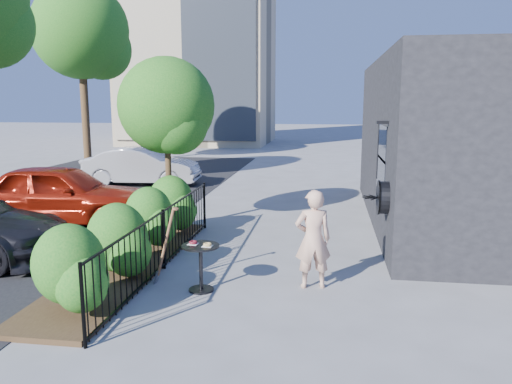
% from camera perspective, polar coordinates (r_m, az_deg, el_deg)
% --- Properties ---
extents(ground, '(120.00, 120.00, 0.00)m').
position_cam_1_polar(ground, '(8.94, -1.15, -9.20)').
color(ground, gray).
rests_on(ground, ground).
extents(shop_building, '(6.22, 9.00, 4.00)m').
position_cam_1_polar(shop_building, '(13.49, 26.12, 5.06)').
color(shop_building, black).
rests_on(shop_building, ground).
extents(fence, '(0.05, 6.05, 1.10)m').
position_cam_1_polar(fence, '(9.13, -10.52, -5.27)').
color(fence, black).
rests_on(fence, ground).
extents(planting_bed, '(1.30, 6.00, 0.08)m').
position_cam_1_polar(planting_bed, '(9.52, -14.45, -8.05)').
color(planting_bed, '#382616').
rests_on(planting_bed, ground).
extents(shrubs, '(1.10, 5.60, 1.24)m').
position_cam_1_polar(shrubs, '(9.39, -13.83, -4.08)').
color(shrubs, '#155F19').
rests_on(shrubs, ground).
extents(patio_tree, '(2.20, 2.20, 3.94)m').
position_cam_1_polar(patio_tree, '(11.66, -9.95, 9.05)').
color(patio_tree, '#3F2B19').
rests_on(patio_tree, ground).
extents(street_tree_far, '(4.40, 4.40, 8.28)m').
position_cam_1_polar(street_tree_far, '(25.16, -19.32, 16.41)').
color(street_tree_far, '#3F2B19').
rests_on(street_tree_far, ground).
extents(cafe_table, '(0.60, 0.60, 0.81)m').
position_cam_1_polar(cafe_table, '(8.02, -6.33, -7.64)').
color(cafe_table, black).
rests_on(cafe_table, ground).
extents(woman, '(0.66, 0.51, 1.62)m').
position_cam_1_polar(woman, '(8.08, 6.53, -5.38)').
color(woman, '#D3A288').
rests_on(woman, ground).
extents(shovel, '(0.45, 0.17, 1.33)m').
position_cam_1_polar(shovel, '(8.41, -10.47, -6.46)').
color(shovel, brown).
rests_on(shovel, ground).
extents(car_red, '(4.51, 2.15, 1.49)m').
position_cam_1_polar(car_red, '(13.24, -21.47, -0.18)').
color(car_red, maroon).
rests_on(car_red, ground).
extents(car_silver, '(4.20, 1.68, 1.36)m').
position_cam_1_polar(car_silver, '(18.54, -12.91, 2.87)').
color(car_silver, '#AAAAAF').
rests_on(car_silver, ground).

